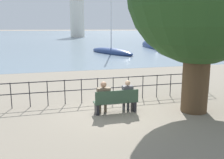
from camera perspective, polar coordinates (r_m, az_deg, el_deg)
name	(u,v)px	position (r m, az deg, el deg)	size (l,w,h in m)	color
ground_plane	(116,112)	(9.61, 0.81, -7.48)	(1000.00, 1000.00, 0.00)	gray
harbor_water	(45,33)	(168.51, -15.02, 10.22)	(600.00, 300.00, 0.01)	slate
park_bench	(116,102)	(9.42, 0.93, -5.14)	(1.66, 0.45, 0.90)	#334C38
seated_person_left	(103,96)	(9.30, -1.98, -3.75)	(0.49, 0.35, 1.23)	brown
seated_person_right	(127,94)	(9.56, 3.50, -3.40)	(0.39, 0.35, 1.22)	#4C4C51
promenade_railing	(105,86)	(10.86, -1.51, -1.42)	(10.57, 0.04, 1.05)	black
sailboat_0	(151,45)	(41.87, 8.89, 7.74)	(2.93, 9.09, 10.10)	navy
sailboat_2	(111,51)	(31.51, -0.19, 6.43)	(4.41, 8.52, 10.81)	navy
harbor_lighthouse	(77,7)	(90.32, -8.03, 16.12)	(4.89, 4.89, 22.19)	silver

